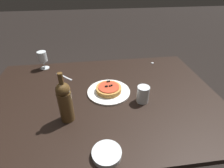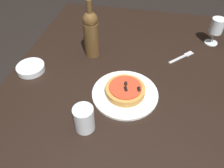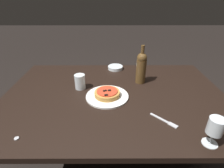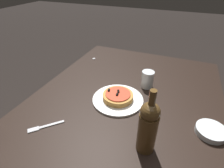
# 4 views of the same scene
# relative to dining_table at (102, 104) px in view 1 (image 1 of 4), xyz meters

# --- Properties ---
(ground_plane) EXTENTS (14.00, 14.00, 0.00)m
(ground_plane) POSITION_rel_dining_table_xyz_m (0.00, 0.00, -0.66)
(ground_plane) COLOR black
(dining_table) EXTENTS (1.60, 1.10, 0.73)m
(dining_table) POSITION_rel_dining_table_xyz_m (0.00, 0.00, 0.00)
(dining_table) COLOR black
(dining_table) RESTS_ON ground_plane
(dinner_plate) EXTENTS (0.30, 0.30, 0.01)m
(dinner_plate) POSITION_rel_dining_table_xyz_m (0.05, 0.04, 0.07)
(dinner_plate) COLOR white
(dinner_plate) RESTS_ON dining_table
(pizza) EXTENTS (0.18, 0.18, 0.05)m
(pizza) POSITION_rel_dining_table_xyz_m (0.05, 0.04, 0.10)
(pizza) COLOR #BC843D
(pizza) RESTS_ON dinner_plate
(wine_glass) EXTENTS (0.07, 0.07, 0.15)m
(wine_glass) POSITION_rel_dining_table_xyz_m (-0.46, 0.47, 0.17)
(wine_glass) COLOR silver
(wine_glass) RESTS_ON dining_table
(wine_bottle) EXTENTS (0.08, 0.08, 0.31)m
(wine_bottle) POSITION_rel_dining_table_xyz_m (-0.21, -0.19, 0.20)
(wine_bottle) COLOR brown
(wine_bottle) RESTS_ON dining_table
(water_cup) EXTENTS (0.08, 0.08, 0.11)m
(water_cup) POSITION_rel_dining_table_xyz_m (0.26, -0.09, 0.12)
(water_cup) COLOR silver
(water_cup) RESTS_ON dining_table
(side_bowl) EXTENTS (0.14, 0.14, 0.03)m
(side_bowl) POSITION_rel_dining_table_xyz_m (-0.02, -0.46, 0.08)
(side_bowl) COLOR silver
(side_bowl) RESTS_ON dining_table
(fork) EXTENTS (0.14, 0.14, 0.00)m
(fork) POSITION_rel_dining_table_xyz_m (-0.29, 0.30, 0.07)
(fork) COLOR #B7B7BC
(fork) RESTS_ON dining_table
(bottle_cap) EXTENTS (0.02, 0.02, 0.01)m
(bottle_cap) POSITION_rel_dining_table_xyz_m (0.50, 0.43, 0.07)
(bottle_cap) COLOR #B7B7BC
(bottle_cap) RESTS_ON dining_table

